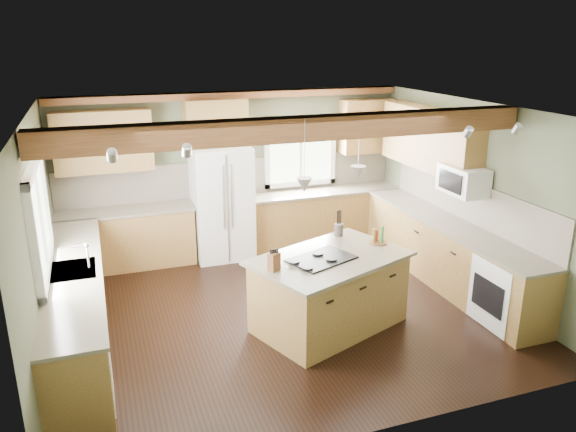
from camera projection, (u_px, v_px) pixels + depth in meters
name	position (u px, v px, depth m)	size (l,w,h in m)	color
floor	(283.00, 310.00, 7.35)	(5.60, 5.60, 0.00)	black
ceiling	(283.00, 110.00, 6.54)	(5.60, 5.60, 0.00)	silver
wall_back	(234.00, 171.00, 9.19)	(5.60, 5.60, 0.00)	#484F38
wall_left	(39.00, 243.00, 6.06)	(5.00, 5.00, 0.00)	#484F38
wall_right	(473.00, 195.00, 7.83)	(5.00, 5.00, 0.00)	#484F38
ceiling_beam	(300.00, 129.00, 6.08)	(5.55, 0.26, 0.26)	#4E2716
soffit_trim	(233.00, 95.00, 8.72)	(5.55, 0.20, 0.10)	#4E2716
backsplash_back	(234.00, 177.00, 9.20)	(5.58, 0.03, 0.58)	brown
backsplash_right	(469.00, 201.00, 7.90)	(0.03, 3.70, 0.58)	brown
base_cab_back_left	(127.00, 239.00, 8.62)	(2.02, 0.60, 0.88)	brown
counter_back_left	(124.00, 211.00, 8.48)	(2.06, 0.64, 0.04)	#4E4839
base_cab_back_right	(324.00, 217.00, 9.66)	(2.62, 0.60, 0.88)	brown
counter_back_right	(324.00, 191.00, 9.52)	(2.66, 0.64, 0.04)	#4E4839
base_cab_left	(77.00, 308.00, 6.47)	(0.60, 3.70, 0.88)	brown
counter_left	(73.00, 271.00, 6.33)	(0.64, 3.74, 0.04)	#4E4839
base_cab_right	(447.00, 254.00, 8.05)	(0.60, 3.70, 0.88)	brown
counter_right	(450.00, 224.00, 7.91)	(0.64, 3.74, 0.04)	#4E4839
upper_cab_back_left	(103.00, 141.00, 8.20)	(1.40, 0.35, 0.90)	brown
upper_cab_over_fridge	(216.00, 122.00, 8.67)	(0.96, 0.35, 0.70)	brown
upper_cab_right	(429.00, 139.00, 8.38)	(0.35, 2.20, 0.90)	brown
upper_cab_back_corner	(366.00, 126.00, 9.56)	(0.90, 0.35, 0.90)	brown
window_left	(38.00, 219.00, 6.04)	(0.04, 1.60, 1.05)	white
window_back	(300.00, 152.00, 9.46)	(1.10, 0.04, 1.00)	white
sink	(72.00, 271.00, 6.33)	(0.50, 0.65, 0.03)	#262628
faucet	(88.00, 257.00, 6.34)	(0.02, 0.02, 0.28)	#B2B2B7
dishwasher	(78.00, 369.00, 5.31)	(0.60, 0.60, 0.84)	white
oven	(508.00, 292.00, 6.88)	(0.60, 0.72, 0.84)	white
microwave	(463.00, 180.00, 7.64)	(0.40, 0.70, 0.38)	white
pendant_left	(304.00, 185.00, 6.12)	(0.18, 0.18, 0.16)	#B2B2B7
pendant_right	(358.00, 173.00, 6.65)	(0.18, 0.18, 0.16)	#B2B2B7
refrigerator	(222.00, 203.00, 8.88)	(0.90, 0.74, 1.80)	white
island	(329.00, 293.00, 6.84)	(1.72, 1.05, 0.88)	brown
island_top	(330.00, 258.00, 6.69)	(1.84, 1.17, 0.04)	#4E4839
cooktop	(322.00, 259.00, 6.59)	(0.75, 0.50, 0.02)	black
knife_block	(274.00, 262.00, 6.27)	(0.12, 0.09, 0.21)	brown
utensil_crock	(339.00, 230.00, 7.36)	(0.12, 0.12, 0.16)	#453D37
bottle_tray	(379.00, 235.00, 7.09)	(0.23, 0.23, 0.21)	brown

